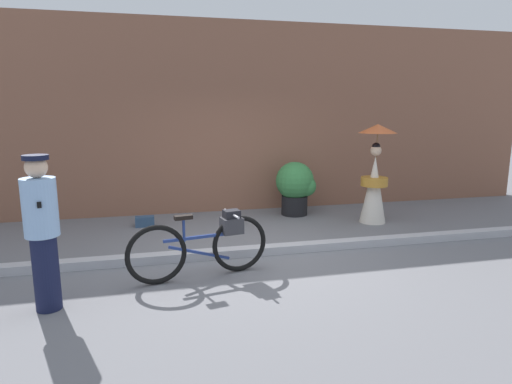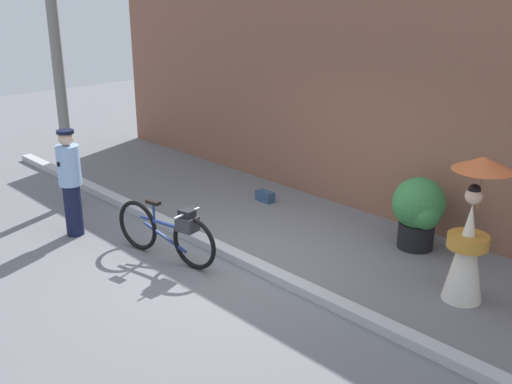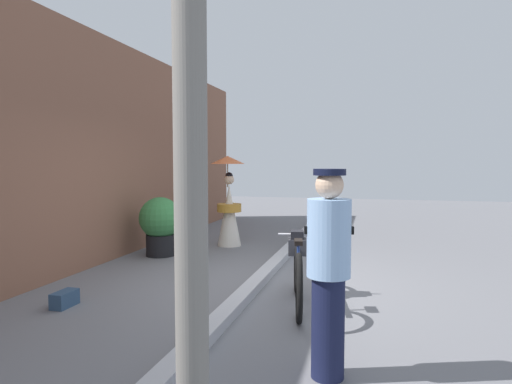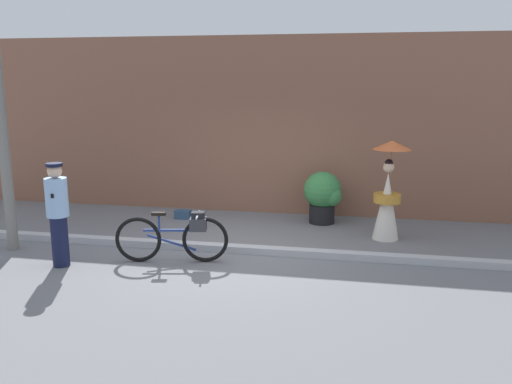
% 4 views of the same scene
% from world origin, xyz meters
% --- Properties ---
extents(ground_plane, '(30.00, 30.00, 0.00)m').
position_xyz_m(ground_plane, '(0.00, 0.00, 0.00)').
color(ground_plane, slate).
extents(building_wall, '(14.00, 0.40, 3.80)m').
position_xyz_m(building_wall, '(0.00, 3.04, 1.90)').
color(building_wall, brown).
rests_on(building_wall, ground_plane).
extents(sidewalk_curb, '(14.00, 0.20, 0.12)m').
position_xyz_m(sidewalk_curb, '(0.00, 0.00, 0.06)').
color(sidewalk_curb, '#B2B2B7').
rests_on(sidewalk_curb, ground_plane).
extents(bicycle_near_officer, '(1.80, 0.52, 0.83)m').
position_xyz_m(bicycle_near_officer, '(-0.77, -0.66, 0.43)').
color(bicycle_near_officer, black).
rests_on(bicycle_near_officer, ground_plane).
extents(person_officer, '(0.34, 0.38, 1.64)m').
position_xyz_m(person_officer, '(-2.50, -1.19, 0.87)').
color(person_officer, '#141938').
rests_on(person_officer, ground_plane).
extents(person_with_parasol, '(0.69, 0.69, 1.82)m').
position_xyz_m(person_with_parasol, '(2.59, 1.30, 0.86)').
color(person_with_parasol, silver).
rests_on(person_with_parasol, ground_plane).
extents(potted_plant_by_door, '(0.77, 0.75, 1.06)m').
position_xyz_m(potted_plant_by_door, '(1.37, 2.19, 0.59)').
color(potted_plant_by_door, black).
rests_on(potted_plant_by_door, ground_plane).
extents(backpack_on_pavement, '(0.33, 0.17, 0.18)m').
position_xyz_m(backpack_on_pavement, '(-1.56, 1.96, 0.10)').
color(backpack_on_pavement, navy).
rests_on(backpack_on_pavement, ground_plane).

